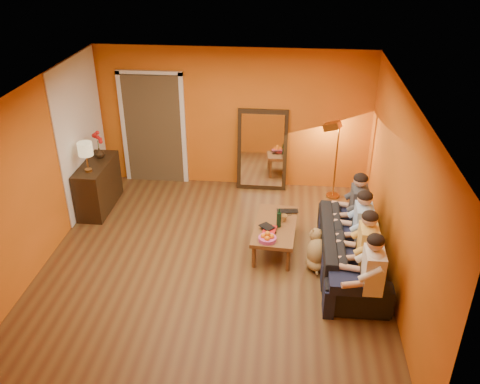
# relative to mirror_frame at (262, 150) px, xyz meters

# --- Properties ---
(room_shell) EXTENTS (5.00, 5.50, 2.60)m
(room_shell) POSITION_rel_mirror_frame_xyz_m (-0.55, -2.26, 0.54)
(room_shell) COLOR brown
(room_shell) RESTS_ON ground
(white_accent) EXTENTS (0.02, 1.90, 2.58)m
(white_accent) POSITION_rel_mirror_frame_xyz_m (-3.04, -0.88, 0.54)
(white_accent) COLOR white
(white_accent) RESTS_ON wall_left
(doorway_recess) EXTENTS (1.06, 0.30, 2.10)m
(doorway_recess) POSITION_rel_mirror_frame_xyz_m (-2.05, 0.20, 0.29)
(doorway_recess) COLOR #3F2D19
(doorway_recess) RESTS_ON floor
(door_jamb_left) EXTENTS (0.08, 0.06, 2.20)m
(door_jamb_left) POSITION_rel_mirror_frame_xyz_m (-2.62, 0.08, 0.29)
(door_jamb_left) COLOR white
(door_jamb_left) RESTS_ON wall_back
(door_jamb_right) EXTENTS (0.08, 0.06, 2.20)m
(door_jamb_right) POSITION_rel_mirror_frame_xyz_m (-1.48, 0.08, 0.29)
(door_jamb_right) COLOR white
(door_jamb_right) RESTS_ON wall_back
(door_header) EXTENTS (1.22, 0.06, 0.08)m
(door_header) POSITION_rel_mirror_frame_xyz_m (-2.05, 0.08, 1.36)
(door_header) COLOR white
(door_header) RESTS_ON wall_back
(mirror_frame) EXTENTS (0.92, 0.27, 1.51)m
(mirror_frame) POSITION_rel_mirror_frame_xyz_m (0.00, 0.00, 0.00)
(mirror_frame) COLOR black
(mirror_frame) RESTS_ON floor
(mirror_glass) EXTENTS (0.78, 0.21, 1.35)m
(mirror_glass) POSITION_rel_mirror_frame_xyz_m (0.00, -0.04, 0.00)
(mirror_glass) COLOR white
(mirror_glass) RESTS_ON mirror_frame
(sideboard) EXTENTS (0.44, 1.18, 0.85)m
(sideboard) POSITION_rel_mirror_frame_xyz_m (-2.79, -1.08, -0.34)
(sideboard) COLOR black
(sideboard) RESTS_ON floor
(table_lamp) EXTENTS (0.24, 0.24, 0.51)m
(table_lamp) POSITION_rel_mirror_frame_xyz_m (-2.79, -1.38, 0.34)
(table_lamp) COLOR beige
(table_lamp) RESTS_ON sideboard
(sofa) EXTENTS (2.23, 0.87, 0.65)m
(sofa) POSITION_rel_mirror_frame_xyz_m (1.45, -2.45, -0.43)
(sofa) COLOR black
(sofa) RESTS_ON floor
(coffee_table) EXTENTS (0.70, 1.26, 0.42)m
(coffee_table) POSITION_rel_mirror_frame_xyz_m (0.33, -2.05, -0.55)
(coffee_table) COLOR brown
(coffee_table) RESTS_ON floor
(floor_lamp) EXTENTS (0.37, 0.34, 1.44)m
(floor_lamp) POSITION_rel_mirror_frame_xyz_m (1.34, -0.28, -0.04)
(floor_lamp) COLOR #AD7432
(floor_lamp) RESTS_ON floor
(dog) EXTENTS (0.42, 0.56, 0.59)m
(dog) POSITION_rel_mirror_frame_xyz_m (0.96, -2.46, -0.46)
(dog) COLOR #A37B49
(dog) RESTS_ON floor
(person_far_left) EXTENTS (0.70, 0.44, 1.22)m
(person_far_left) POSITION_rel_mirror_frame_xyz_m (1.58, -3.45, -0.15)
(person_far_left) COLOR beige
(person_far_left) RESTS_ON sofa
(person_mid_left) EXTENTS (0.70, 0.44, 1.22)m
(person_mid_left) POSITION_rel_mirror_frame_xyz_m (1.58, -2.90, -0.15)
(person_mid_left) COLOR gold
(person_mid_left) RESTS_ON sofa
(person_mid_right) EXTENTS (0.70, 0.44, 1.22)m
(person_mid_right) POSITION_rel_mirror_frame_xyz_m (1.58, -2.35, -0.15)
(person_mid_right) COLOR #94B7E5
(person_mid_right) RESTS_ON sofa
(person_far_right) EXTENTS (0.70, 0.44, 1.22)m
(person_far_right) POSITION_rel_mirror_frame_xyz_m (1.58, -1.80, -0.15)
(person_far_right) COLOR #35363B
(person_far_right) RESTS_ON sofa
(fruit_bowl) EXTENTS (0.26, 0.26, 0.16)m
(fruit_bowl) POSITION_rel_mirror_frame_xyz_m (0.23, -2.50, -0.26)
(fruit_bowl) COLOR #C0438F
(fruit_bowl) RESTS_ON coffee_table
(wine_bottle) EXTENTS (0.07, 0.07, 0.31)m
(wine_bottle) POSITION_rel_mirror_frame_xyz_m (0.38, -2.10, -0.18)
(wine_bottle) COLOR black
(wine_bottle) RESTS_ON coffee_table
(tumbler) EXTENTS (0.12, 0.12, 0.10)m
(tumbler) POSITION_rel_mirror_frame_xyz_m (0.45, -1.93, -0.29)
(tumbler) COLOR #B27F3F
(tumbler) RESTS_ON coffee_table
(laptop) EXTENTS (0.36, 0.25, 0.03)m
(laptop) POSITION_rel_mirror_frame_xyz_m (0.51, -1.70, -0.33)
(laptop) COLOR black
(laptop) RESTS_ON coffee_table
(book_lower) EXTENTS (0.25, 0.29, 0.02)m
(book_lower) POSITION_rel_mirror_frame_xyz_m (0.15, -2.25, -0.33)
(book_lower) COLOR black
(book_lower) RESTS_ON coffee_table
(book_mid) EXTENTS (0.22, 0.28, 0.02)m
(book_mid) POSITION_rel_mirror_frame_xyz_m (0.16, -2.24, -0.31)
(book_mid) COLOR red
(book_mid) RESTS_ON book_lower
(book_upper) EXTENTS (0.26, 0.26, 0.02)m
(book_upper) POSITION_rel_mirror_frame_xyz_m (0.15, -2.26, -0.29)
(book_upper) COLOR black
(book_upper) RESTS_ON book_mid
(vase) EXTENTS (0.17, 0.17, 0.18)m
(vase) POSITION_rel_mirror_frame_xyz_m (-2.79, -0.83, 0.18)
(vase) COLOR black
(vase) RESTS_ON sideboard
(flowers) EXTENTS (0.17, 0.17, 0.51)m
(flowers) POSITION_rel_mirror_frame_xyz_m (-2.79, -0.83, 0.47)
(flowers) COLOR red
(flowers) RESTS_ON vase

